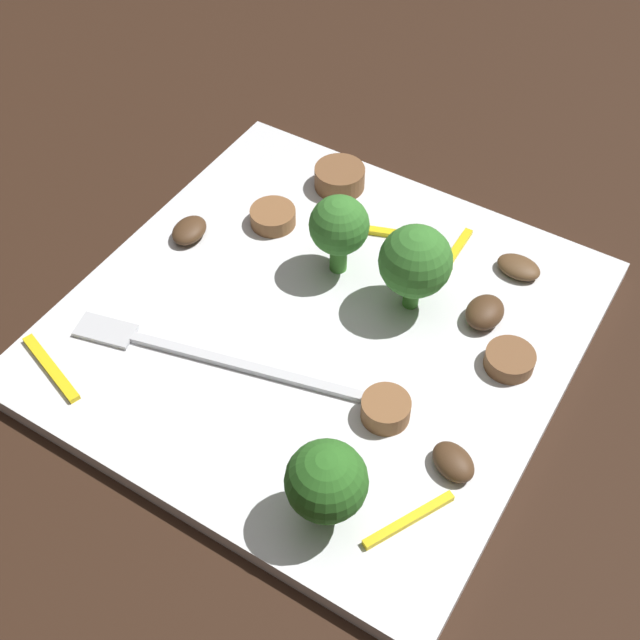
# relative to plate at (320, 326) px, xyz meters

# --- Properties ---
(ground_plane) EXTENTS (1.40, 1.40, 0.00)m
(ground_plane) POSITION_rel_plate_xyz_m (0.00, 0.00, -0.01)
(ground_plane) COLOR black
(plate) EXTENTS (0.29, 0.29, 0.01)m
(plate) POSITION_rel_plate_xyz_m (0.00, 0.00, 0.00)
(plate) COLOR white
(plate) RESTS_ON ground_plane
(fork) EXTENTS (0.18, 0.05, 0.00)m
(fork) POSITION_rel_plate_xyz_m (0.05, 0.06, 0.01)
(fork) COLOR silver
(fork) RESTS_ON plate
(broccoli_floret_0) EXTENTS (0.04, 0.04, 0.06)m
(broccoli_floret_0) POSITION_rel_plate_xyz_m (0.01, -0.04, 0.04)
(broccoli_floret_0) COLOR #408630
(broccoli_floret_0) RESTS_ON plate
(broccoli_floret_1) EXTENTS (0.04, 0.04, 0.06)m
(broccoli_floret_1) POSITION_rel_plate_xyz_m (-0.04, -0.04, 0.04)
(broccoli_floret_1) COLOR #408630
(broccoli_floret_1) RESTS_ON plate
(broccoli_floret_2) EXTENTS (0.04, 0.04, 0.05)m
(broccoli_floret_2) POSITION_rel_plate_xyz_m (-0.07, 0.11, 0.04)
(broccoli_floret_2) COLOR #347525
(broccoli_floret_2) RESTS_ON plate
(sausage_slice_0) EXTENTS (0.03, 0.03, 0.01)m
(sausage_slice_0) POSITION_rel_plate_xyz_m (-0.11, -0.03, 0.01)
(sausage_slice_0) COLOR brown
(sausage_slice_0) RESTS_ON plate
(sausage_slice_1) EXTENTS (0.03, 0.03, 0.01)m
(sausage_slice_1) POSITION_rel_plate_xyz_m (-0.07, 0.04, 0.01)
(sausage_slice_1) COLOR brown
(sausage_slice_1) RESTS_ON plate
(sausage_slice_2) EXTENTS (0.05, 0.05, 0.02)m
(sausage_slice_2) POSITION_rel_plate_xyz_m (0.05, -0.11, 0.01)
(sausage_slice_2) COLOR brown
(sausage_slice_2) RESTS_ON plate
(sausage_slice_3) EXTENTS (0.04, 0.04, 0.01)m
(sausage_slice_3) POSITION_rel_plate_xyz_m (0.07, -0.06, 0.01)
(sausage_slice_3) COLOR brown
(sausage_slice_3) RESTS_ON plate
(mushroom_0) EXTENTS (0.03, 0.03, 0.01)m
(mushroom_0) POSITION_rel_plate_xyz_m (-0.11, 0.05, 0.01)
(mushroom_0) COLOR #4C331E
(mushroom_0) RESTS_ON plate
(mushroom_1) EXTENTS (0.02, 0.03, 0.01)m
(mushroom_1) POSITION_rel_plate_xyz_m (0.11, -0.02, 0.01)
(mushroom_1) COLOR #4C331E
(mushroom_1) RESTS_ON plate
(mushroom_2) EXTENTS (0.02, 0.03, 0.01)m
(mushroom_2) POSITION_rel_plate_xyz_m (-0.08, -0.05, 0.01)
(mushroom_2) COLOR #4C331E
(mushroom_2) RESTS_ON plate
(mushroom_3) EXTENTS (0.03, 0.02, 0.01)m
(mushroom_3) POSITION_rel_plate_xyz_m (-0.09, -0.10, 0.01)
(mushroom_3) COLOR brown
(mushroom_3) RESTS_ON plate
(pepper_strip_0) EXTENTS (0.06, 0.02, 0.00)m
(pepper_strip_0) POSITION_rel_plate_xyz_m (0.00, -0.09, 0.01)
(pepper_strip_0) COLOR yellow
(pepper_strip_0) RESTS_ON plate
(pepper_strip_1) EXTENTS (0.06, 0.02, 0.00)m
(pepper_strip_1) POSITION_rel_plate_xyz_m (0.11, 0.11, 0.01)
(pepper_strip_1) COLOR yellow
(pepper_strip_1) RESTS_ON plate
(pepper_strip_2) EXTENTS (0.01, 0.04, 0.00)m
(pepper_strip_2) POSITION_rel_plate_xyz_m (-0.04, -0.09, 0.01)
(pepper_strip_2) COLOR yellow
(pepper_strip_2) RESTS_ON plate
(pepper_strip_3) EXTENTS (0.03, 0.05, 0.00)m
(pepper_strip_3) POSITION_rel_plate_xyz_m (-0.11, 0.09, 0.01)
(pepper_strip_3) COLOR yellow
(pepper_strip_3) RESTS_ON plate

